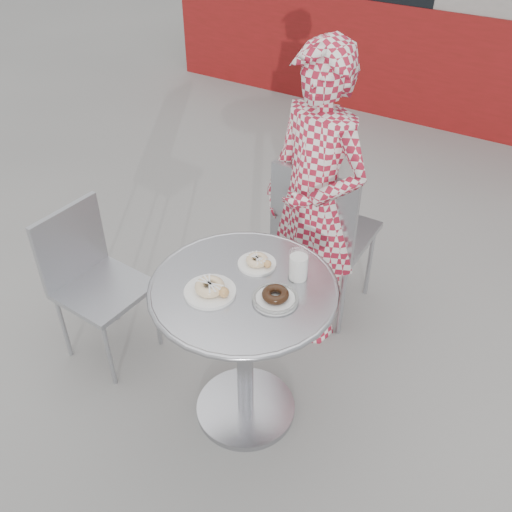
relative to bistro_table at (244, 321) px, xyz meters
The scene contains 9 objects.
ground 0.59m from the bistro_table, 110.40° to the right, with size 60.00×60.00×0.00m, color #999691.
bistro_table is the anchor object (origin of this frame).
chair_far 0.93m from the bistro_table, 92.53° to the left, with size 0.46×0.46×0.95m.
chair_left 0.88m from the bistro_table, behind, with size 0.41×0.41×0.81m.
seated_person 0.72m from the bistro_table, 93.13° to the left, with size 0.57×0.37×1.56m, color maroon.
plate_far 0.25m from the bistro_table, 99.58° to the left, with size 0.16×0.16×0.04m.
plate_near 0.25m from the bistro_table, 130.72° to the right, with size 0.20×0.20×0.05m.
plate_checker 0.25m from the bistro_table, ahead, with size 0.18×0.18×0.05m.
milk_cup 0.34m from the bistro_table, 45.89° to the left, with size 0.08×0.08×0.13m.
Camera 1 is at (0.96, -1.39, 2.25)m, focal length 40.00 mm.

